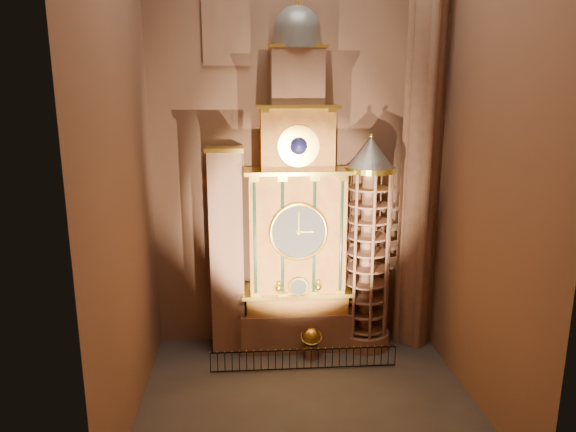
{
  "coord_description": "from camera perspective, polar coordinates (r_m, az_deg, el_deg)",
  "views": [
    {
      "loc": [
        -2.41,
        -19.18,
        12.55
      ],
      "look_at": [
        -0.58,
        3.0,
        7.3
      ],
      "focal_mm": 32.0,
      "sensor_mm": 36.0,
      "label": 1
    }
  ],
  "objects": [
    {
      "name": "wall_back",
      "position": [
        25.34,
        0.75,
        9.76
      ],
      "size": [
        22.0,
        0.0,
        22.0
      ],
      "primitive_type": "plane",
      "rotation": [
        1.57,
        0.0,
        0.0
      ],
      "color": "#885E49",
      "rests_on": "floor"
    },
    {
      "name": "wall_left",
      "position": [
        19.78,
        -18.31,
        8.11
      ],
      "size": [
        0.0,
        22.0,
        22.0
      ],
      "primitive_type": "plane",
      "rotation": [
        1.57,
        0.0,
        1.57
      ],
      "color": "#885E49",
      "rests_on": "floor"
    },
    {
      "name": "wall_right",
      "position": [
        21.42,
        21.59,
        8.2
      ],
      "size": [
        0.0,
        22.0,
        22.0
      ],
      "primitive_type": "plane",
      "rotation": [
        1.57,
        0.0,
        -1.57
      ],
      "color": "#885E49",
      "rests_on": "floor"
    },
    {
      "name": "iron_railing",
      "position": [
        24.84,
        1.79,
        -15.64
      ],
      "size": [
        8.68,
        0.11,
        1.01
      ],
      "color": "black",
      "rests_on": "floor"
    },
    {
      "name": "gothic_pier",
      "position": [
        25.68,
        14.84,
        9.37
      ],
      "size": [
        2.04,
        2.04,
        22.0
      ],
      "color": "#8C634C",
      "rests_on": "floor"
    },
    {
      "name": "portrait_tower",
      "position": [
        25.28,
        -6.78,
        -3.85
      ],
      "size": [
        1.8,
        1.6,
        10.2
      ],
      "color": "#8C634C",
      "rests_on": "floor"
    },
    {
      "name": "floor",
      "position": [
        23.04,
        2.18,
        -19.74
      ],
      "size": [
        14.0,
        14.0,
        0.0
      ],
      "primitive_type": "plane",
      "color": "#383330",
      "rests_on": "ground"
    },
    {
      "name": "celestial_globe",
      "position": [
        25.75,
        2.6,
        -13.6
      ],
      "size": [
        1.12,
        1.06,
        1.54
      ],
      "color": "#8C634C",
      "rests_on": "floor"
    },
    {
      "name": "astronomical_clock",
      "position": [
        24.96,
        0.95,
        -0.35
      ],
      "size": [
        5.6,
        2.41,
        16.7
      ],
      "color": "#8C634C",
      "rests_on": "floor"
    },
    {
      "name": "stair_turret",
      "position": [
        25.65,
        8.81,
        -3.39
      ],
      "size": [
        2.5,
        2.5,
        10.8
      ],
      "color": "#8C634C",
      "rests_on": "floor"
    },
    {
      "name": "stained_glass_window",
      "position": [
        25.41,
        -6.96,
        22.11
      ],
      "size": [
        2.2,
        0.14,
        5.2
      ],
      "color": "navy",
      "rests_on": "wall_back"
    }
  ]
}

